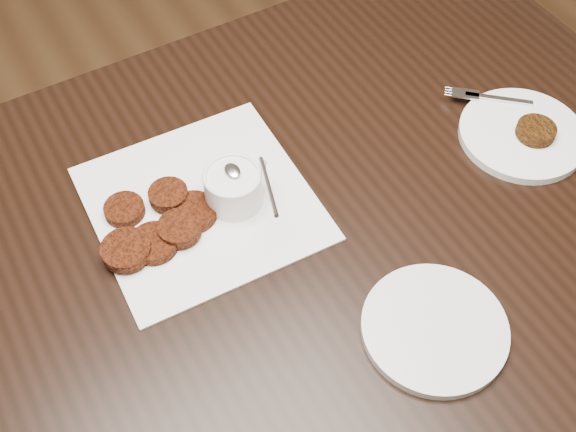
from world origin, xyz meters
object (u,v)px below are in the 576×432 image
at_px(sauce_ramekin, 232,173).
at_px(plate_with_patty, 523,131).
at_px(napkin, 202,203).
at_px(table, 243,403).
at_px(plate_empty, 435,328).

xyz_separation_m(sauce_ramekin, plate_with_patty, (0.44, -0.11, -0.05)).
bearing_deg(napkin, table, -102.77).
distance_m(sauce_ramekin, plate_empty, 0.33).
distance_m(table, napkin, 0.41).
relative_size(napkin, plate_empty, 1.63).
height_order(table, plate_empty, plate_empty).
bearing_deg(sauce_ramekin, plate_empty, -68.62).
xyz_separation_m(table, sauce_ramekin, (0.08, 0.13, 0.44)).
bearing_deg(plate_empty, napkin, 116.51).
height_order(table, plate_with_patty, plate_with_patty).
height_order(sauce_ramekin, plate_with_patty, sauce_ramekin).
height_order(napkin, plate_with_patty, plate_with_patty).
bearing_deg(table, plate_empty, -42.81).
xyz_separation_m(napkin, plate_empty, (0.16, -0.33, 0.00)).
distance_m(plate_with_patty, plate_empty, 0.37).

